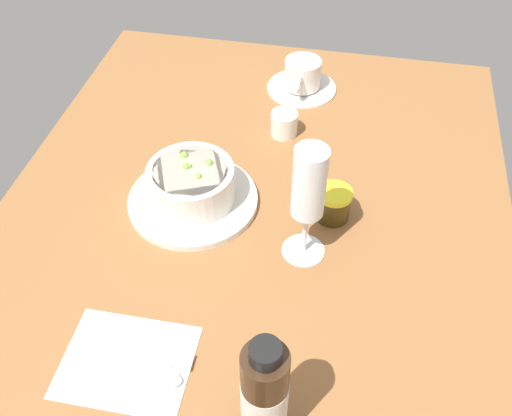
# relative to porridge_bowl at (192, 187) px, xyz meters

# --- Properties ---
(ground_plane) EXTENTS (1.10, 0.84, 0.03)m
(ground_plane) POSITION_rel_porridge_bowl_xyz_m (0.02, 0.10, -0.05)
(ground_plane) COLOR brown
(porridge_bowl) EXTENTS (0.22, 0.22, 0.08)m
(porridge_bowl) POSITION_rel_porridge_bowl_xyz_m (0.00, 0.00, 0.00)
(porridge_bowl) COLOR silver
(porridge_bowl) RESTS_ON ground_plane
(cutlery_setting) EXTENTS (0.14, 0.17, 0.01)m
(cutlery_setting) POSITION_rel_porridge_bowl_xyz_m (0.30, -0.00, -0.03)
(cutlery_setting) COLOR silver
(cutlery_setting) RESTS_ON ground_plane
(coffee_cup) EXTENTS (0.14, 0.14, 0.07)m
(coffee_cup) POSITION_rel_porridge_bowl_xyz_m (-0.36, 0.13, -0.01)
(coffee_cup) COLOR silver
(coffee_cup) RESTS_ON ground_plane
(creamer_jug) EXTENTS (0.05, 0.06, 0.05)m
(creamer_jug) POSITION_rel_porridge_bowl_xyz_m (-0.21, 0.12, -0.01)
(creamer_jug) COLOR silver
(creamer_jug) RESTS_ON ground_plane
(wine_glass) EXTENTS (0.07, 0.07, 0.20)m
(wine_glass) POSITION_rel_porridge_bowl_xyz_m (0.07, 0.19, 0.10)
(wine_glass) COLOR white
(wine_glass) RESTS_ON ground_plane
(jam_jar) EXTENTS (0.06, 0.06, 0.06)m
(jam_jar) POSITION_rel_porridge_bowl_xyz_m (-0.01, 0.23, -0.01)
(jam_jar) COLOR #3E300E
(jam_jar) RESTS_ON ground_plane
(sauce_bottle_brown) EXTENTS (0.05, 0.05, 0.19)m
(sauce_bottle_brown) POSITION_rel_porridge_bowl_xyz_m (0.36, 0.19, 0.05)
(sauce_bottle_brown) COLOR #382314
(sauce_bottle_brown) RESTS_ON ground_plane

